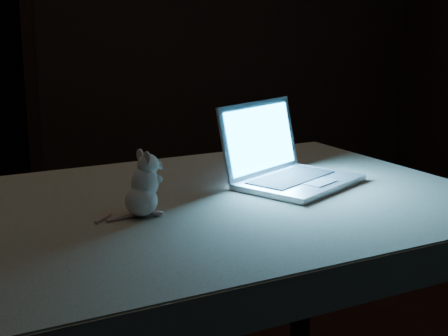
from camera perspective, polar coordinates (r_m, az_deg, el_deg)
name	(u,v)px	position (r m, az deg, el deg)	size (l,w,h in m)	color
back_wall	(116,16)	(4.77, -9.47, 13.07)	(4.50, 0.04, 2.60)	black
tablecloth	(196,218)	(1.74, -2.47, -4.41)	(1.61, 1.07, 0.09)	#B9B097
laptop	(301,146)	(1.87, 6.75, 1.98)	(0.34, 0.30, 0.23)	silver
plush_mouse	(141,184)	(1.59, -7.33, -1.40)	(0.12, 0.12, 0.16)	white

